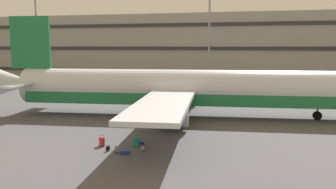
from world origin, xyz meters
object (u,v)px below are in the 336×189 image
(airliner, at_px, (181,89))
(backpack_purple, at_px, (108,148))
(suitcase_navy, at_px, (140,143))
(suitcase_scuffed, at_px, (125,152))
(suitcase_upright, at_px, (102,141))
(backpack_black, at_px, (117,150))
(suitcase_small, at_px, (136,142))
(backpack_laid_flat, at_px, (143,149))

(airliner, distance_m, backpack_purple, 14.48)
(suitcase_navy, xyz_separation_m, backpack_purple, (-1.69, -2.34, 0.10))
(airliner, height_order, backpack_purple, airliner)
(suitcase_scuffed, bearing_deg, suitcase_upright, 147.99)
(backpack_purple, distance_m, backpack_black, 0.86)
(suitcase_scuffed, bearing_deg, suitcase_navy, 86.23)
(suitcase_small, xyz_separation_m, backpack_black, (-0.88, -1.87, -0.14))
(backpack_laid_flat, height_order, backpack_black, backpack_black)
(airliner, height_order, suitcase_scuffed, airliner)
(backpack_purple, bearing_deg, backpack_black, -19.28)
(suitcase_upright, height_order, backpack_laid_flat, suitcase_upright)
(suitcase_upright, distance_m, backpack_laid_flat, 3.58)
(backpack_purple, xyz_separation_m, backpack_laid_flat, (2.55, 0.45, 0.02))
(suitcase_scuffed, distance_m, backpack_black, 0.72)
(suitcase_navy, height_order, backpack_laid_flat, backpack_laid_flat)
(suitcase_scuffed, xyz_separation_m, backpack_purple, (-1.51, 0.42, 0.07))
(airliner, distance_m, suitcase_navy, 12.00)
(airliner, height_order, suitcase_small, airliner)
(suitcase_navy, relative_size, backpack_black, 1.33)
(suitcase_upright, relative_size, backpack_purple, 1.76)
(airliner, bearing_deg, suitcase_scuffed, -94.76)
(suitcase_navy, height_order, backpack_black, backpack_black)
(suitcase_scuffed, distance_m, suitcase_small, 2.03)
(suitcase_scuffed, height_order, backpack_purple, backpack_purple)
(backpack_black, bearing_deg, suitcase_scuffed, -11.01)
(backpack_laid_flat, xyz_separation_m, backpack_black, (-1.74, -0.74, 0.03))
(suitcase_scuffed, xyz_separation_m, suitcase_upright, (-2.48, 1.55, 0.22))
(suitcase_small, distance_m, suitcase_upright, 2.69)
(suitcase_upright, distance_m, suitcase_navy, 2.93)
(suitcase_scuffed, relative_size, suitcase_upright, 0.94)
(suitcase_scuffed, bearing_deg, backpack_laid_flat, 40.05)
(backpack_laid_flat, bearing_deg, airliner, 89.33)
(suitcase_scuffed, height_order, backpack_laid_flat, backpack_laid_flat)
(airliner, bearing_deg, backpack_laid_flat, -90.67)
(suitcase_navy, bearing_deg, backpack_laid_flat, -65.56)
(airliner, relative_size, backpack_laid_flat, 84.10)
(airliner, relative_size, suitcase_scuffed, 54.15)
(airliner, xyz_separation_m, suitcase_scuffed, (-1.20, -14.37, -2.84))
(suitcase_upright, bearing_deg, airliner, 74.01)
(suitcase_navy, xyz_separation_m, backpack_black, (-0.88, -2.62, 0.14))
(airliner, relative_size, backpack_black, 75.56)
(suitcase_scuffed, height_order, suitcase_upright, suitcase_upright)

